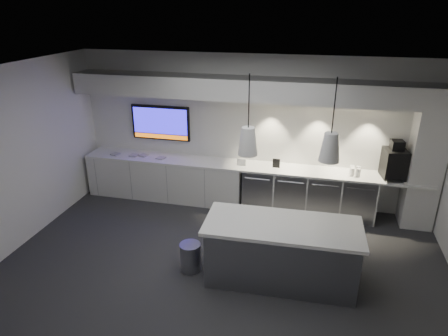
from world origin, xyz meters
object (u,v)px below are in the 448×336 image
(wall_tv, at_px, (161,123))
(island, at_px, (281,252))
(coffee_machine, at_px, (394,162))
(bin, at_px, (190,257))

(wall_tv, distance_m, island, 3.92)
(coffee_machine, bearing_deg, bin, -151.79)
(wall_tv, bearing_deg, bin, -60.85)
(bin, bearing_deg, wall_tv, 119.15)
(bin, bearing_deg, coffee_machine, 36.72)
(wall_tv, distance_m, bin, 3.25)
(wall_tv, relative_size, island, 0.55)
(bin, distance_m, coffee_machine, 4.04)
(wall_tv, bearing_deg, coffee_machine, -3.08)
(wall_tv, xyz_separation_m, island, (2.82, -2.50, -1.08))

